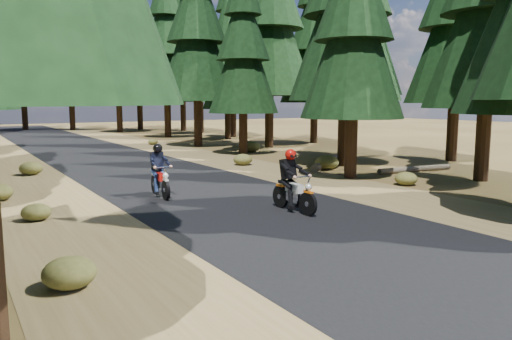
{
  "coord_description": "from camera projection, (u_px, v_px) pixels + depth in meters",
  "views": [
    {
      "loc": [
        -6.84,
        -9.52,
        2.9
      ],
      "look_at": [
        0.0,
        1.5,
        1.1
      ],
      "focal_mm": 35.0,
      "sensor_mm": 36.0,
      "label": 1
    }
  ],
  "objects": [
    {
      "name": "road",
      "position": [
        199.0,
        191.0,
        16.19
      ],
      "size": [
        6.0,
        100.0,
        0.01
      ],
      "primitive_type": "cube",
      "color": "black",
      "rests_on": "ground"
    },
    {
      "name": "pine_forest",
      "position": [
        76.0,
        13.0,
        28.6
      ],
      "size": [
        34.59,
        55.08,
        16.32
      ],
      "color": "black",
      "rests_on": "ground"
    },
    {
      "name": "shoulder_l",
      "position": [
        48.0,
        207.0,
        13.79
      ],
      "size": [
        3.2,
        100.0,
        0.01
      ],
      "primitive_type": "cube",
      "color": "brown",
      "rests_on": "ground"
    },
    {
      "name": "rider_lead",
      "position": [
        294.0,
        191.0,
        13.07
      ],
      "size": [
        0.59,
        1.85,
        1.64
      ],
      "rotation": [
        0.0,
        0.0,
        3.16
      ],
      "color": "silver",
      "rests_on": "road"
    },
    {
      "name": "understory_shrubs",
      "position": [
        212.0,
        171.0,
        18.84
      ],
      "size": [
        16.38,
        32.95,
        0.62
      ],
      "color": "#474C1E",
      "rests_on": "ground"
    },
    {
      "name": "log_near",
      "position": [
        328.0,
        161.0,
        22.89
      ],
      "size": [
        4.56,
        3.71,
        0.32
      ],
      "primitive_type": "cylinder",
      "rotation": [
        0.0,
        1.57,
        0.67
      ],
      "color": "#4C4233",
      "rests_on": "ground"
    },
    {
      "name": "shoulder_r",
      "position": [
        311.0,
        179.0,
        18.59
      ],
      "size": [
        3.2,
        100.0,
        0.01
      ],
      "primitive_type": "cube",
      "color": "brown",
      "rests_on": "ground"
    },
    {
      "name": "rider_follow",
      "position": [
        160.0,
        179.0,
        15.1
      ],
      "size": [
        0.69,
        1.84,
        1.61
      ],
      "rotation": [
        0.0,
        0.0,
        3.06
      ],
      "color": "#930E09",
      "rests_on": "road"
    },
    {
      "name": "ground",
      "position": [
        289.0,
        223.0,
        11.98
      ],
      "size": [
        120.0,
        120.0,
        0.0
      ],
      "primitive_type": "plane",
      "color": "#473519",
      "rests_on": "ground"
    },
    {
      "name": "log_far",
      "position": [
        415.0,
        169.0,
        20.53
      ],
      "size": [
        3.7,
        0.66,
        0.24
      ],
      "primitive_type": "cylinder",
      "rotation": [
        0.0,
        1.57,
        -0.11
      ],
      "color": "#4C4233",
      "rests_on": "ground"
    }
  ]
}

